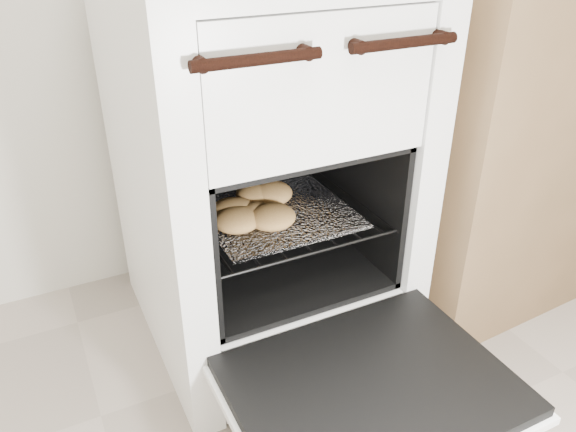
# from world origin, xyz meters

# --- Properties ---
(stove) EXTENTS (0.57, 0.64, 0.88)m
(stove) POSITION_xyz_m (0.12, 1.18, 0.43)
(stove) COLOR white
(stove) RESTS_ON ground
(oven_door) EXTENTS (0.51, 0.40, 0.04)m
(oven_door) POSITION_xyz_m (0.12, 0.70, 0.19)
(oven_door) COLOR black
(oven_door) RESTS_ON stove
(oven_rack) EXTENTS (0.42, 0.40, 0.01)m
(oven_rack) POSITION_xyz_m (0.12, 1.12, 0.35)
(oven_rack) COLOR black
(oven_rack) RESTS_ON stove
(foil_sheet) EXTENTS (0.32, 0.29, 0.01)m
(foil_sheet) POSITION_xyz_m (0.12, 1.10, 0.36)
(foil_sheet) COLOR silver
(foil_sheet) RESTS_ON oven_rack
(baked_rolls) EXTENTS (0.25, 0.24, 0.05)m
(baked_rolls) POSITION_xyz_m (0.07, 1.11, 0.38)
(baked_rolls) COLOR tan
(baked_rolls) RESTS_ON foil_sheet
(counter) EXTENTS (1.03, 0.72, 0.99)m
(counter) POSITION_xyz_m (0.93, 1.21, 0.50)
(counter) COLOR brown
(counter) RESTS_ON ground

